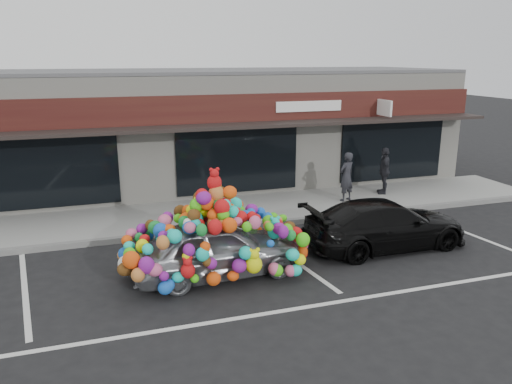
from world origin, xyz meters
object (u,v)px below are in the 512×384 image
object	(u,v)px
black_sedan	(385,224)
pedestrian_c	(384,171)
toy_car	(216,241)
pedestrian_a	(346,177)

from	to	relation	value
black_sedan	pedestrian_c	world-z (taller)	pedestrian_c
toy_car	pedestrian_c	size ratio (longest dim) A/B	2.59
black_sedan	pedestrian_a	world-z (taller)	pedestrian_a
toy_car	black_sedan	bearing A→B (deg)	-89.28
toy_car	pedestrian_a	size ratio (longest dim) A/B	2.58
black_sedan	pedestrian_a	size ratio (longest dim) A/B	2.65
black_sedan	pedestrian_c	size ratio (longest dim) A/B	2.65
toy_car	pedestrian_a	distance (m)	6.76
pedestrian_c	black_sedan	bearing A→B (deg)	-6.91
toy_car	pedestrian_a	xyz separation A→B (m)	(5.38, 4.09, 0.15)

